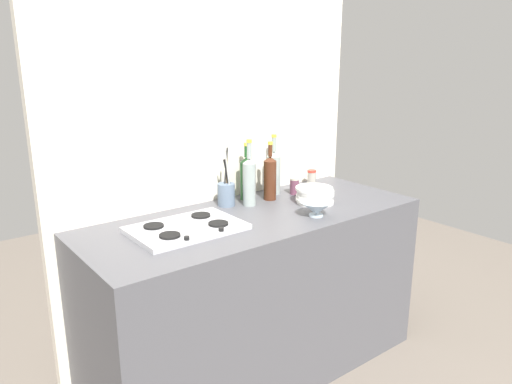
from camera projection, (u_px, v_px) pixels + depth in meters
The scene contains 13 objects.
ground_plane at pixel (256, 367), 2.75m from camera, with size 6.00×6.00×0.00m, color #6B6056.
counter_block at pixel (256, 294), 2.63m from camera, with size 1.80×0.70×0.90m, color #4C4C51.
backsplash_panel at pixel (214, 158), 2.73m from camera, with size 1.90×0.06×2.26m, color beige.
stovetop_hob at pixel (186, 228), 2.27m from camera, with size 0.51×0.34×0.04m.
plate_stack at pixel (315, 195), 2.70m from camera, with size 0.21×0.21×0.09m.
wine_bottle_leftmost at pixel (247, 177), 2.74m from camera, with size 0.08×0.08×0.32m.
wine_bottle_mid_left at pixel (249, 181), 2.63m from camera, with size 0.07×0.07×0.36m.
wine_bottle_mid_right at pixel (270, 177), 2.74m from camera, with size 0.07×0.07×0.33m.
wine_bottle_rightmost at pixel (274, 171), 2.86m from camera, with size 0.08×0.08×0.35m.
mixing_bowl at pixel (316, 208), 2.47m from camera, with size 0.16×0.16×0.07m.
utensil_crock at pixel (226, 193), 2.64m from camera, with size 0.09×0.09×0.32m.
condiment_jar_front at pixel (294, 186), 2.86m from camera, with size 0.06×0.06×0.10m.
condiment_jar_rear at pixel (312, 177), 3.07m from camera, with size 0.06×0.06×0.09m.
Camera 1 is at (-1.46, -1.88, 1.69)m, focal length 34.47 mm.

